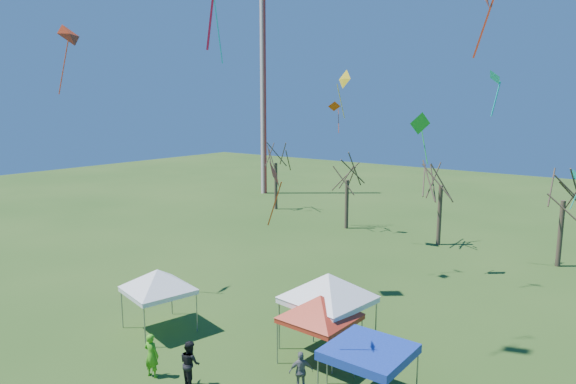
% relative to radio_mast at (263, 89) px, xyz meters
% --- Properties ---
extents(radio_mast, '(0.70, 0.70, 25.00)m').
position_rel_radio_mast_xyz_m(radio_mast, '(0.00, 0.00, 0.00)').
color(radio_mast, silver).
rests_on(radio_mast, ground).
extents(tree_0, '(3.83, 3.83, 8.44)m').
position_rel_radio_mast_xyz_m(tree_0, '(7.15, -6.62, -6.01)').
color(tree_0, '#3D2D21').
rests_on(tree_0, ground).
extents(tree_1, '(3.42, 3.42, 7.54)m').
position_rel_radio_mast_xyz_m(tree_1, '(17.23, -9.35, -6.71)').
color(tree_1, '#3D2D21').
rests_on(tree_1, ground).
extents(tree_2, '(3.71, 3.71, 8.18)m').
position_rel_radio_mast_xyz_m(tree_2, '(25.63, -9.62, -6.21)').
color(tree_2, '#3D2D21').
rests_on(tree_2, ground).
extents(tree_3, '(3.59, 3.59, 7.91)m').
position_rel_radio_mast_xyz_m(tree_3, '(34.03, -9.96, -6.42)').
color(tree_3, '#3D2D21').
rests_on(tree_3, ground).
extents(tent_white_west, '(3.86, 3.86, 3.50)m').
position_rel_radio_mast_xyz_m(tent_white_west, '(20.66, -32.48, -9.68)').
color(tent_white_west, gray).
rests_on(tent_white_west, ground).
extents(tent_white_mid, '(4.55, 4.55, 4.04)m').
position_rel_radio_mast_xyz_m(tent_white_mid, '(28.16, -29.22, -9.24)').
color(tent_white_mid, gray).
rests_on(tent_white_mid, ground).
extents(tent_red, '(3.84, 3.84, 3.39)m').
position_rel_radio_mast_xyz_m(tent_red, '(28.53, -30.38, -9.77)').
color(tent_red, gray).
rests_on(tent_red, ground).
extents(tent_blue, '(2.80, 2.80, 2.20)m').
position_rel_radio_mast_xyz_m(tent_blue, '(31.65, -31.93, -10.48)').
color(tent_blue, gray).
rests_on(tent_blue, ground).
extents(person_dark, '(1.02, 0.88, 1.79)m').
position_rel_radio_mast_xyz_m(person_dark, '(25.56, -34.93, -11.60)').
color(person_dark, black).
rests_on(person_dark, ground).
extents(person_grey, '(0.93, 0.92, 1.57)m').
position_rel_radio_mast_xyz_m(person_grey, '(29.22, -32.68, -11.71)').
color(person_grey, slate).
rests_on(person_grey, ground).
extents(person_green, '(0.73, 0.56, 1.81)m').
position_rel_radio_mast_xyz_m(person_green, '(23.89, -35.45, -11.60)').
color(person_green, '#43A81A').
rests_on(person_green, ground).
extents(kite_14, '(1.22, 1.62, 3.81)m').
position_rel_radio_mast_xyz_m(kite_14, '(12.96, -31.63, 1.90)').
color(kite_14, red).
rests_on(kite_14, ground).
extents(kite_22, '(0.89, 0.89, 2.52)m').
position_rel_radio_mast_xyz_m(kite_22, '(34.64, -10.61, -6.29)').
color(kite_22, '#0DC7B4').
rests_on(kite_22, ground).
extents(kite_13, '(1.28, 1.22, 2.62)m').
position_rel_radio_mast_xyz_m(kite_13, '(17.08, -11.35, -1.97)').
color(kite_13, '#DC410B').
rests_on(kite_13, ground).
extents(kite_1, '(0.86, 1.03, 2.19)m').
position_rel_radio_mast_xyz_m(kite_1, '(29.00, -33.91, -4.10)').
color(kite_1, red).
rests_on(kite_1, ground).
extents(kite_11, '(1.22, 1.47, 3.20)m').
position_rel_radio_mast_xyz_m(kite_11, '(26.91, -17.14, -2.94)').
color(kite_11, green).
rests_on(kite_11, ground).
extents(kite_2, '(1.49, 0.98, 3.57)m').
position_rel_radio_mast_xyz_m(kite_2, '(19.72, -14.28, 0.01)').
color(kite_2, gold).
rests_on(kite_2, ground).
extents(kite_18, '(0.86, 0.86, 1.86)m').
position_rel_radio_mast_xyz_m(kite_18, '(33.61, -25.64, -0.75)').
color(kite_18, '#0CC1BE').
rests_on(kite_18, ground).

